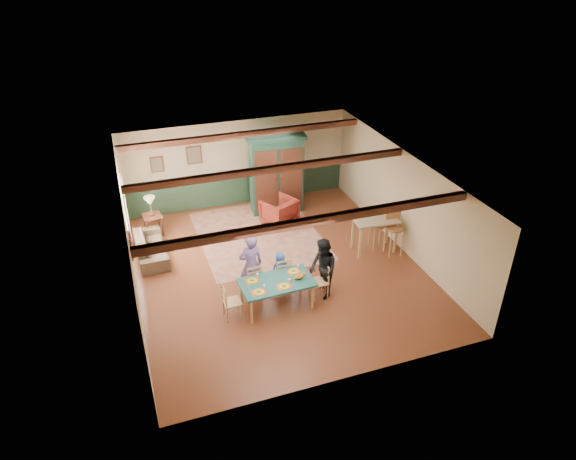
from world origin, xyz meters
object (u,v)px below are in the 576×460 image
object	(u,v)px
dining_table	(277,294)
end_table	(153,225)
dining_chair_end_right	(319,281)
sofa	(151,247)
person_man	(251,265)
person_child	(280,270)
bar_stool_left	(378,230)
cat	(299,276)
dining_chair_far_right	(281,272)
counter_table	(374,235)
dining_chair_end_left	(232,301)
table_lamp	(150,206)
dining_chair_far_left	(253,279)
bar_stool_right	(394,233)
armoire	(276,174)
person_woman	(323,269)
armchair	(279,211)

from	to	relation	value
dining_table	end_table	size ratio (longest dim) A/B	2.66
dining_chair_end_right	sofa	xyz separation A→B (m)	(-3.55, 3.10, -0.16)
person_man	person_child	xyz separation A→B (m)	(0.73, 0.03, -0.33)
person_child	bar_stool_left	world-z (taller)	bar_stool_left
person_child	cat	world-z (taller)	person_child
dining_chair_far_right	counter_table	distance (m)	2.98
dining_chair_end_left	dining_chair_end_right	size ratio (longest dim) A/B	1.00
table_lamp	bar_stool_left	xyz separation A→B (m)	(5.66, -2.76, -0.32)
dining_chair_end_left	table_lamp	size ratio (longest dim) A/B	1.54
dining_chair_far_left	bar_stool_right	bearing A→B (deg)	-175.54
armoire	table_lamp	size ratio (longest dim) A/B	4.31
dining_chair_far_right	cat	bearing A→B (deg)	100.37
dining_chair_far_right	sofa	size ratio (longest dim) A/B	0.46
sofa	person_woman	bearing A→B (deg)	-131.77
dining_table	dining_chair_far_left	world-z (taller)	dining_chair_far_left
dining_chair_far_left	armoire	world-z (taller)	armoire
sofa	end_table	xyz separation A→B (m)	(0.19, 1.14, 0.03)
person_woman	sofa	size ratio (longest dim) A/B	0.80
person_woman	armoire	world-z (taller)	armoire
bar_stool_left	table_lamp	bearing A→B (deg)	158.36
counter_table	dining_chair_far_right	bearing A→B (deg)	-164.96
dining_table	armoire	size ratio (longest dim) A/B	0.68
dining_chair_end_right	person_man	size ratio (longest dim) A/B	0.55
dining_chair_far_left	armoire	xyz separation A→B (m)	(1.88, 3.91, 0.78)
cat	bar_stool_left	size ratio (longest dim) A/B	0.28
person_woman	person_child	bearing A→B (deg)	-133.26
dining_chair_far_right	bar_stool_right	bearing A→B (deg)	-174.56
cat	counter_table	xyz separation A→B (m)	(2.71, 1.52, -0.28)
person_child	cat	bearing A→B (deg)	99.46
dining_chair_end_left	person_woman	bearing A→B (deg)	-90.00
cat	dining_chair_end_right	bearing A→B (deg)	9.46
person_woman	armoire	bearing A→B (deg)	173.26
dining_chair_far_right	bar_stool_right	xyz separation A→B (m)	(3.30, 0.45, 0.21)
person_man	end_table	size ratio (longest dim) A/B	2.55
end_table	table_lamp	distance (m)	0.59
sofa	counter_table	size ratio (longest dim) A/B	1.62
dining_table	bar_stool_right	distance (m)	3.82
dining_chair_far_left	armoire	distance (m)	4.41
dining_chair_far_right	armchair	world-z (taller)	dining_chair_far_right
armoire	end_table	size ratio (longest dim) A/B	3.94
dining_table	armchair	world-z (taller)	armchair
dining_chair_far_left	cat	distance (m)	1.20
dining_chair_end_right	table_lamp	world-z (taller)	table_lamp
dining_chair_far_right	end_table	distance (m)	4.47
armchair	bar_stool_right	size ratio (longest dim) A/B	0.69
person_child	bar_stool_left	size ratio (longest dim) A/B	0.79
end_table	counter_table	size ratio (longest dim) A/B	0.53
person_child	armchair	bearing A→B (deg)	-110.19
sofa	armchair	bearing A→B (deg)	-82.96
dining_chair_far_right	person_man	xyz separation A→B (m)	(-0.73, 0.04, 0.35)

